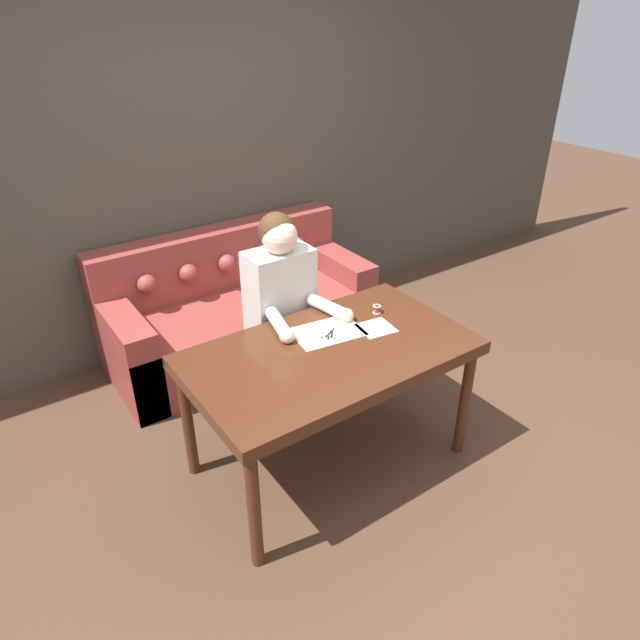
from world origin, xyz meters
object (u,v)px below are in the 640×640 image
object	(u,v)px
couch	(238,312)
person	(282,319)
scissors	(331,333)
thread_spool	(377,309)
dining_table	(330,361)

from	to	relation	value
couch	person	distance (m)	0.84
scissors	couch	bearing A→B (deg)	87.67
couch	scissors	distance (m)	1.28
couch	thread_spool	size ratio (longest dim) A/B	41.03
person	thread_spool	world-z (taller)	person
person	scissors	distance (m)	0.45
dining_table	scissors	size ratio (longest dim) A/B	6.86
person	thread_spool	size ratio (longest dim) A/B	28.57
dining_table	thread_spool	xyz separation A→B (m)	(0.43, 0.15, 0.10)
dining_table	scissors	distance (m)	0.17
couch	person	bearing A→B (deg)	-96.66
couch	dining_table	bearing A→B (deg)	-96.00
couch	scissors	bearing A→B (deg)	-92.33
couch	person	xyz separation A→B (m)	(-0.09, -0.77, 0.33)
dining_table	thread_spool	bearing A→B (deg)	19.65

